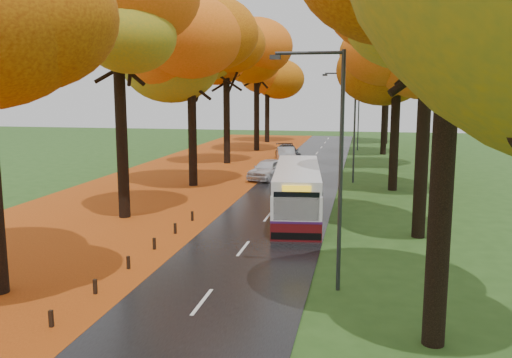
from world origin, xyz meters
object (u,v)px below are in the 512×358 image
(streetlamp_far, at_px, (356,108))
(bus, at_px, (297,190))
(streetlamp_near, at_px, (333,152))
(car_white, at_px, (268,169))
(car_silver, at_px, (286,155))
(car_dark, at_px, (288,152))
(streetlamp_mid, at_px, (351,118))

(streetlamp_far, bearing_deg, bus, -94.16)
(streetlamp_near, height_order, bus, streetlamp_near)
(streetlamp_far, distance_m, bus, 33.79)
(streetlamp_far, distance_m, car_white, 23.07)
(car_silver, bearing_deg, bus, -92.63)
(streetlamp_far, bearing_deg, car_white, -105.55)
(bus, xyz_separation_m, car_dark, (-3.84, 23.66, -0.69))
(streetlamp_near, relative_size, car_dark, 1.65)
(streetlamp_near, relative_size, bus, 0.77)
(car_white, xyz_separation_m, car_dark, (-0.19, 12.02, -0.06))
(streetlamp_near, height_order, car_silver, streetlamp_near)
(streetlamp_near, distance_m, car_dark, 34.91)
(streetlamp_near, relative_size, car_silver, 1.81)
(car_dark, bearing_deg, car_silver, -101.97)
(bus, bearing_deg, car_dark, 92.68)
(streetlamp_mid, height_order, car_dark, streetlamp_mid)
(streetlamp_near, distance_m, streetlamp_far, 44.00)
(streetlamp_far, relative_size, car_white, 1.78)
(car_white, bearing_deg, streetlamp_near, -59.47)
(car_silver, relative_size, car_dark, 0.91)
(bus, relative_size, car_silver, 2.34)
(streetlamp_mid, distance_m, streetlamp_far, 22.00)
(streetlamp_near, height_order, car_dark, streetlamp_near)
(streetlamp_mid, xyz_separation_m, car_silver, (-6.05, 9.30, -3.95))
(streetlamp_near, relative_size, streetlamp_mid, 1.00)
(bus, relative_size, car_white, 2.30)
(streetlamp_near, xyz_separation_m, streetlamp_mid, (0.00, 22.00, 0.00))
(car_white, distance_m, car_silver, 9.21)
(streetlamp_mid, distance_m, car_silver, 11.78)
(streetlamp_near, height_order, streetlamp_mid, same)
(bus, bearing_deg, streetlamp_far, 79.29)
(streetlamp_near, distance_m, bus, 11.22)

